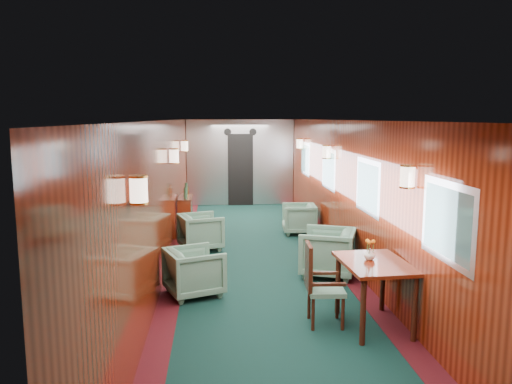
{
  "coord_description": "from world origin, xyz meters",
  "views": [
    {
      "loc": [
        -0.72,
        -7.99,
        2.44
      ],
      "look_at": [
        0.0,
        0.62,
        1.15
      ],
      "focal_mm": 35.0,
      "sensor_mm": 36.0,
      "label": 1
    }
  ],
  "objects_px": {
    "dining_table": "(375,272)",
    "armchair_left_far": "(201,232)",
    "side_chair": "(318,281)",
    "armchair_left_near": "(194,272)",
    "credenza": "(186,215)",
    "armchair_right_far": "(299,219)",
    "armchair_right_near": "(328,252)"
  },
  "relations": [
    {
      "from": "credenza",
      "to": "armchair_left_far",
      "type": "height_order",
      "value": "credenza"
    },
    {
      "from": "armchair_left_near",
      "to": "armchair_left_far",
      "type": "height_order",
      "value": "armchair_left_far"
    },
    {
      "from": "credenza",
      "to": "armchair_right_far",
      "type": "distance_m",
      "value": 2.4
    },
    {
      "from": "armchair_left_far",
      "to": "side_chair",
      "type": "bearing_deg",
      "value": -174.81
    },
    {
      "from": "side_chair",
      "to": "armchair_right_far",
      "type": "relative_size",
      "value": 1.41
    },
    {
      "from": "armchair_right_near",
      "to": "side_chair",
      "type": "bearing_deg",
      "value": 4.09
    },
    {
      "from": "dining_table",
      "to": "credenza",
      "type": "bearing_deg",
      "value": 113.53
    },
    {
      "from": "dining_table",
      "to": "armchair_left_far",
      "type": "distance_m",
      "value": 4.23
    },
    {
      "from": "dining_table",
      "to": "armchair_right_near",
      "type": "height_order",
      "value": "dining_table"
    },
    {
      "from": "credenza",
      "to": "armchair_left_far",
      "type": "bearing_deg",
      "value": -74.27
    },
    {
      "from": "armchair_right_far",
      "to": "armchair_right_near",
      "type": "bearing_deg",
      "value": 3.0
    },
    {
      "from": "credenza",
      "to": "armchair_right_far",
      "type": "height_order",
      "value": "credenza"
    },
    {
      "from": "armchair_left_near",
      "to": "credenza",
      "type": "bearing_deg",
      "value": -16.41
    },
    {
      "from": "armchair_right_far",
      "to": "armchair_left_far",
      "type": "bearing_deg",
      "value": -56.88
    },
    {
      "from": "armchair_right_far",
      "to": "armchair_left_near",
      "type": "bearing_deg",
      "value": -26.4
    },
    {
      "from": "side_chair",
      "to": "armchair_left_near",
      "type": "distance_m",
      "value": 1.89
    },
    {
      "from": "armchair_left_far",
      "to": "credenza",
      "type": "bearing_deg",
      "value": -1.64
    },
    {
      "from": "armchair_left_near",
      "to": "armchair_right_near",
      "type": "distance_m",
      "value": 2.14
    },
    {
      "from": "dining_table",
      "to": "armchair_left_far",
      "type": "height_order",
      "value": "dining_table"
    },
    {
      "from": "armchair_right_near",
      "to": "armchair_right_far",
      "type": "relative_size",
      "value": 1.17
    },
    {
      "from": "armchair_left_far",
      "to": "armchair_right_far",
      "type": "height_order",
      "value": "armchair_left_far"
    },
    {
      "from": "armchair_left_near",
      "to": "armchair_left_far",
      "type": "relative_size",
      "value": 0.98
    },
    {
      "from": "side_chair",
      "to": "credenza",
      "type": "height_order",
      "value": "credenza"
    },
    {
      "from": "side_chair",
      "to": "dining_table",
      "type": "bearing_deg",
      "value": -6.48
    },
    {
      "from": "dining_table",
      "to": "armchair_right_far",
      "type": "xyz_separation_m",
      "value": [
        -0.07,
        4.8,
        -0.34
      ]
    },
    {
      "from": "side_chair",
      "to": "armchair_left_near",
      "type": "height_order",
      "value": "side_chair"
    },
    {
      "from": "dining_table",
      "to": "side_chair",
      "type": "distance_m",
      "value": 0.66
    },
    {
      "from": "credenza",
      "to": "armchair_right_far",
      "type": "xyz_separation_m",
      "value": [
        2.39,
        -0.09,
        -0.1
      ]
    },
    {
      "from": "side_chair",
      "to": "armchair_right_far",
      "type": "height_order",
      "value": "side_chair"
    },
    {
      "from": "credenza",
      "to": "armchair_left_near",
      "type": "xyz_separation_m",
      "value": [
        0.32,
        -3.65,
        -0.09
      ]
    },
    {
      "from": "dining_table",
      "to": "side_chair",
      "type": "xyz_separation_m",
      "value": [
        -0.64,
        0.11,
        -0.13
      ]
    },
    {
      "from": "armchair_left_near",
      "to": "side_chair",
      "type": "bearing_deg",
      "value": -148.61
    }
  ]
}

